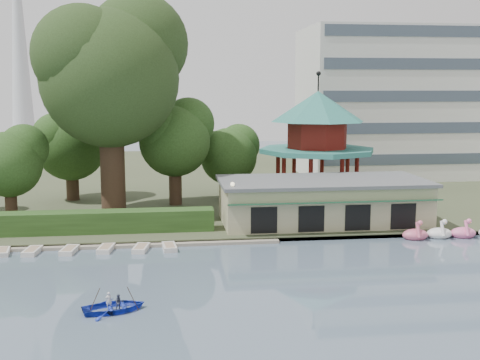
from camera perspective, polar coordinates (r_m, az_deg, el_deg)
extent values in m
plane|color=slate|center=(32.60, 0.48, -13.62)|extent=(220.00, 220.00, 0.00)
cube|color=#424930|center=(82.89, -4.31, 0.22)|extent=(220.00, 70.00, 0.40)
cube|color=gray|center=(48.92, -2.23, -5.79)|extent=(220.00, 0.60, 0.30)
cube|color=gray|center=(49.31, -16.33, -6.06)|extent=(34.00, 1.60, 0.24)
cube|color=tan|center=(54.71, 7.82, -2.11)|extent=(18.00, 8.00, 3.60)
cube|color=#595B5E|center=(54.38, 7.86, -0.09)|extent=(18.60, 8.60, 0.30)
cube|color=#194C2D|center=(50.49, 9.09, -2.12)|extent=(18.00, 1.59, 0.45)
cylinder|color=tan|center=(64.94, 7.23, -1.47)|extent=(10.40, 10.40, 1.20)
cylinder|color=#2B776C|center=(64.27, 7.31, 2.79)|extent=(12.40, 12.40, 0.50)
cylinder|color=maroon|center=(64.12, 7.34, 4.26)|extent=(6.40, 6.40, 2.80)
cone|color=#2B776C|center=(63.96, 7.40, 6.94)|extent=(10.00, 10.00, 3.20)
cylinder|color=black|center=(63.94, 7.44, 9.18)|extent=(0.16, 0.16, 1.80)
cube|color=silver|center=(86.86, 16.02, 7.05)|extent=(30.00, 14.00, 20.00)
cone|color=silver|center=(174.97, -20.29, 13.95)|extent=(6.00, 6.00, 60.00)
cube|color=#2B4C1C|center=(52.75, -19.05, -3.92)|extent=(30.00, 2.00, 1.80)
cylinder|color=black|center=(50.20, -0.71, -2.77)|extent=(0.12, 0.12, 4.00)
sphere|color=beige|center=(49.83, -0.71, -0.41)|extent=(0.36, 0.36, 0.36)
cylinder|color=#3A281C|center=(58.50, -12.01, 1.84)|extent=(2.33, 2.33, 10.39)
sphere|color=#283E1A|center=(58.11, -12.25, 9.39)|extent=(12.94, 12.94, 12.94)
sphere|color=#283E1A|center=(60.03, -9.67, 12.62)|extent=(9.70, 9.70, 9.70)
sphere|color=#283E1A|center=(57.14, -14.74, 11.41)|extent=(9.06, 9.06, 9.06)
cylinder|color=#3A281C|center=(58.45, -20.90, -1.62)|extent=(1.07, 1.07, 4.19)
sphere|color=#2B4C1C|center=(58.01, -21.06, 1.40)|extent=(5.95, 5.95, 5.95)
sphere|color=#2B4C1C|center=(58.46, -19.80, 2.84)|extent=(4.46, 4.46, 4.46)
cylinder|color=#3A281C|center=(62.60, -6.15, 0.09)|extent=(1.31, 1.31, 5.33)
sphere|color=#2B4C1C|center=(62.13, -6.21, 3.69)|extent=(7.31, 7.31, 7.31)
sphere|color=#2B4C1C|center=(63.14, -4.93, 5.34)|extent=(5.48, 5.48, 5.48)
sphere|color=#2B4C1C|center=(61.31, -7.42, 4.60)|extent=(5.11, 5.11, 5.11)
cylinder|color=#3A281C|center=(67.04, -1.07, -0.02)|extent=(1.13, 1.13, 3.65)
sphere|color=#2B4C1C|center=(66.68, -1.08, 2.27)|extent=(6.30, 6.30, 6.30)
sphere|color=#2B4C1C|center=(67.64, -0.11, 3.36)|extent=(4.72, 4.72, 4.72)
sphere|color=#2B4C1C|center=(65.87, -1.98, 2.83)|extent=(4.41, 4.41, 4.41)
cylinder|color=#3A281C|center=(67.33, -15.62, 0.17)|extent=(1.35, 1.35, 4.76)
sphere|color=#2B4C1C|center=(66.92, -15.74, 3.16)|extent=(7.48, 7.48, 7.48)
sphere|color=#2B4C1C|center=(67.70, -14.40, 4.57)|extent=(5.61, 5.61, 5.61)
sphere|color=#2B4C1C|center=(66.31, -16.99, 3.88)|extent=(5.24, 5.24, 5.24)
ellipsoid|color=#D86180|center=(52.09, 16.27, -5.02)|extent=(2.16, 1.44, 0.99)
cylinder|color=#D86180|center=(51.48, 16.54, -4.56)|extent=(0.26, 0.79, 1.29)
sphere|color=#D86180|center=(51.07, 16.71, -3.92)|extent=(0.44, 0.44, 0.44)
ellipsoid|color=white|center=(53.13, 18.37, -4.85)|extent=(2.16, 1.44, 0.99)
cylinder|color=white|center=(52.53, 18.65, -4.40)|extent=(0.26, 0.79, 1.29)
sphere|color=white|center=(52.12, 18.83, -3.77)|extent=(0.44, 0.44, 0.44)
ellipsoid|color=pink|center=(54.01, 20.40, -4.73)|extent=(2.16, 1.44, 0.99)
cylinder|color=pink|center=(53.42, 20.70, -4.29)|extent=(0.26, 0.79, 1.29)
sphere|color=pink|center=(53.03, 20.89, -3.67)|extent=(0.44, 0.44, 0.44)
cube|color=silver|center=(49.01, -21.60, -6.35)|extent=(1.34, 2.43, 0.36)
cube|color=silver|center=(48.43, -19.10, -6.39)|extent=(1.24, 2.39, 0.36)
cube|color=silver|center=(47.86, -15.87, -6.41)|extent=(1.30, 2.41, 0.36)
cube|color=silver|center=(47.66, -12.58, -6.35)|extent=(1.31, 2.42, 0.36)
cube|color=silver|center=(47.22, -9.37, -6.40)|extent=(1.37, 2.43, 0.36)
cube|color=silver|center=(47.27, -6.71, -6.33)|extent=(1.21, 2.38, 0.36)
imported|color=#1C33B6|center=(35.04, -11.87, -11.30)|extent=(5.60, 4.59, 1.01)
imported|color=silver|center=(35.23, -12.35, -11.08)|extent=(0.40, 0.31, 0.96)
imported|color=#33384E|center=(34.81, -11.40, -11.32)|extent=(0.53, 0.45, 0.93)
cylinder|color=#3A281C|center=(35.22, -13.85, -11.54)|extent=(0.94, 0.29, 2.01)
cylinder|color=#3A281C|center=(35.01, -9.87, -11.53)|extent=(0.94, 0.29, 2.01)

